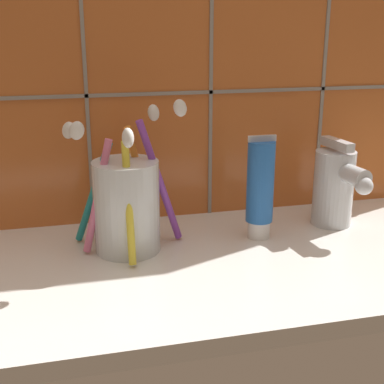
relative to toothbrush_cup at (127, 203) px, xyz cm
name	(u,v)px	position (x,y,z in cm)	size (l,w,h in cm)	color
sink_counter	(231,264)	(11.83, -5.35, -7.13)	(68.41, 32.89, 2.00)	silver
tile_wall_backsplash	(198,45)	(11.84, 11.34, 18.12)	(78.41, 1.72, 52.49)	#C6662D
toothbrush_cup	(127,203)	(0.00, 0.00, 0.00)	(16.02, 12.86, 18.57)	silver
toothpaste_tube	(260,188)	(17.32, -0.06, 0.65)	(3.70, 3.52, 13.71)	white
sink_faucet	(336,185)	(29.07, 1.61, -0.34)	(5.53, 10.52, 12.11)	silver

